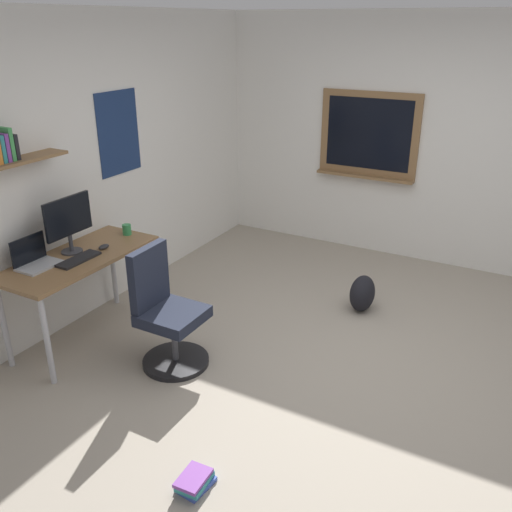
% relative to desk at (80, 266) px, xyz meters
% --- Properties ---
extents(ground_plane, '(5.20, 5.20, 0.00)m').
position_rel_desk_xyz_m(ground_plane, '(0.65, -2.08, -0.67)').
color(ground_plane, '#9E9384').
rests_on(ground_plane, ground).
extents(wall_back, '(5.00, 0.30, 2.60)m').
position_rel_desk_xyz_m(wall_back, '(0.64, 0.37, 0.63)').
color(wall_back, silver).
rests_on(wall_back, ground).
extents(wall_right, '(0.22, 5.00, 2.60)m').
position_rel_desk_xyz_m(wall_right, '(3.10, -2.05, 0.63)').
color(wall_right, silver).
rests_on(wall_right, ground).
extents(desk, '(1.32, 0.58, 0.76)m').
position_rel_desk_xyz_m(desk, '(0.00, 0.00, 0.00)').
color(desk, olive).
rests_on(desk, ground).
extents(office_chair, '(0.52, 0.52, 0.95)m').
position_rel_desk_xyz_m(office_chair, '(0.04, -0.81, -0.26)').
color(office_chair, black).
rests_on(office_chair, ground).
extents(laptop, '(0.31, 0.21, 0.23)m').
position_rel_desk_xyz_m(laptop, '(-0.30, 0.14, 0.14)').
color(laptop, '#ADAFB5').
rests_on(laptop, desk).
extents(monitor_primary, '(0.46, 0.17, 0.46)m').
position_rel_desk_xyz_m(monitor_primary, '(0.03, 0.09, 0.36)').
color(monitor_primary, '#38383D').
rests_on(monitor_primary, desk).
extents(keyboard, '(0.37, 0.13, 0.02)m').
position_rel_desk_xyz_m(keyboard, '(-0.07, -0.07, 0.10)').
color(keyboard, black).
rests_on(keyboard, desk).
extents(computer_mouse, '(0.10, 0.06, 0.03)m').
position_rel_desk_xyz_m(computer_mouse, '(0.21, -0.07, 0.10)').
color(computer_mouse, '#262628').
rests_on(computer_mouse, desk).
extents(coffee_mug, '(0.08, 0.08, 0.09)m').
position_rel_desk_xyz_m(coffee_mug, '(0.56, -0.02, 0.13)').
color(coffee_mug, '#338C4C').
rests_on(coffee_mug, desk).
extents(backpack, '(0.32, 0.22, 0.34)m').
position_rel_desk_xyz_m(backpack, '(1.59, -1.87, -0.50)').
color(backpack, black).
rests_on(backpack, ground).
extents(book_stack_on_floor, '(0.24, 0.17, 0.09)m').
position_rel_desk_xyz_m(book_stack_on_floor, '(-0.92, -1.72, -0.63)').
color(book_stack_on_floor, '#3851B2').
rests_on(book_stack_on_floor, ground).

